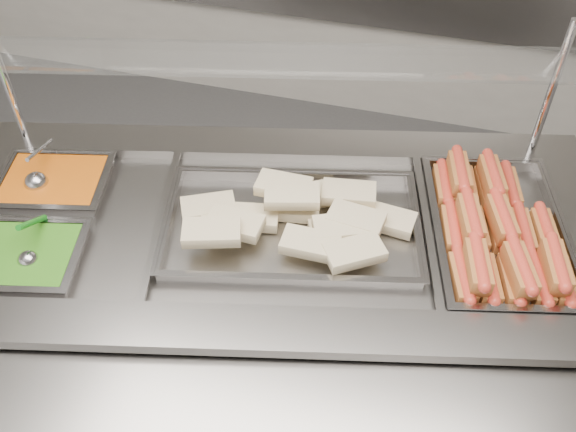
% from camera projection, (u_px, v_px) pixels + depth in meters
% --- Properties ---
extents(steam_counter, '(2.20, 1.34, 0.98)m').
position_uv_depth(steam_counter, '(273.00, 319.00, 2.26)').
color(steam_counter, slate).
rests_on(steam_counter, ground).
extents(tray_rail, '(1.97, 0.82, 0.06)m').
position_uv_depth(tray_rail, '(257.00, 400.00, 1.56)').
color(tray_rail, gray).
rests_on(tray_rail, steam_counter).
extents(sneeze_guard, '(1.82, 0.72, 0.48)m').
position_uv_depth(sneeze_guard, '(272.00, 62.00, 1.80)').
color(sneeze_guard, silver).
rests_on(sneeze_guard, steam_counter).
extents(pan_hotdogs, '(0.50, 0.67, 0.11)m').
position_uv_depth(pan_hotdogs, '(496.00, 238.00, 1.92)').
color(pan_hotdogs, gray).
rests_on(pan_hotdogs, steam_counter).
extents(pan_wraps, '(0.82, 0.59, 0.08)m').
position_uv_depth(pan_wraps, '(292.00, 229.00, 1.93)').
color(pan_wraps, gray).
rests_on(pan_wraps, steam_counter).
extents(pan_beans, '(0.38, 0.33, 0.11)m').
position_uv_depth(pan_beans, '(56.00, 190.00, 2.07)').
color(pan_beans, gray).
rests_on(pan_beans, steam_counter).
extents(pan_peas, '(0.38, 0.33, 0.11)m').
position_uv_depth(pan_peas, '(24.00, 264.00, 1.85)').
color(pan_peas, gray).
rests_on(pan_peas, steam_counter).
extents(hotdogs_in_buns, '(0.44, 0.60, 0.13)m').
position_uv_depth(hotdogs_in_buns, '(496.00, 230.00, 1.88)').
color(hotdogs_in_buns, '#96521F').
rests_on(hotdogs_in_buns, pan_hotdogs).
extents(tortilla_wraps, '(0.72, 0.44, 0.11)m').
position_uv_depth(tortilla_wraps, '(300.00, 218.00, 1.90)').
color(tortilla_wraps, '#C7B385').
rests_on(tortilla_wraps, pan_wraps).
extents(ladle, '(0.09, 0.22, 0.14)m').
position_uv_depth(ladle, '(37.00, 181.00, 2.03)').
color(ladle, '#A4A4A8').
rests_on(ladle, pan_beans).
extents(serving_spoon, '(0.08, 0.19, 0.15)m').
position_uv_depth(serving_spoon, '(29.00, 253.00, 1.81)').
color(serving_spoon, '#A4A4A8').
rests_on(serving_spoon, pan_peas).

